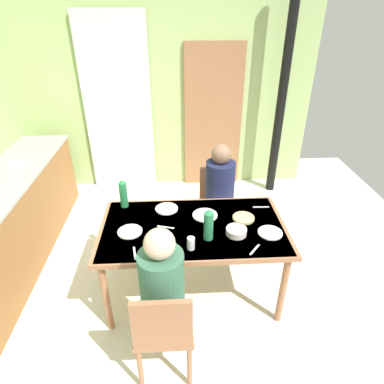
{
  "coord_description": "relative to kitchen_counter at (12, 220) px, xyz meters",
  "views": [
    {
      "loc": [
        0.12,
        -2.19,
        2.38
      ],
      "look_at": [
        0.25,
        0.2,
        1.0
      ],
      "focal_mm": 30.45,
      "sensor_mm": 36.0,
      "label": 1
    }
  ],
  "objects": [
    {
      "name": "ground_plane",
      "position": [
        1.59,
        -0.69,
        -0.45
      ],
      "size": [
        6.09,
        6.09,
        0.0
      ],
      "primitive_type": "plane",
      "color": "silver"
    },
    {
      "name": "wall_back",
      "position": [
        1.59,
        1.65,
        0.96
      ],
      "size": [
        4.04,
        0.1,
        2.81
      ],
      "primitive_type": "cube",
      "color": "#AAC57A",
      "rests_on": "ground_plane"
    },
    {
      "name": "door_wooden",
      "position": [
        2.26,
        1.57,
        0.55
      ],
      "size": [
        0.8,
        0.05,
        2.0
      ],
      "primitive_type": "cube",
      "color": "#9C6643",
      "rests_on": "ground_plane"
    },
    {
      "name": "stove_pipe_column",
      "position": [
        3.11,
        1.3,
        0.96
      ],
      "size": [
        0.12,
        0.12,
        2.81
      ],
      "primitive_type": "cylinder",
      "color": "black",
      "rests_on": "ground_plane"
    },
    {
      "name": "curtain_panel",
      "position": [
        0.95,
        1.55,
        0.73
      ],
      "size": [
        0.9,
        0.03,
        2.36
      ],
      "primitive_type": "cube",
      "color": "white",
      "rests_on": "ground_plane"
    },
    {
      "name": "kitchen_counter",
      "position": [
        0.0,
        0.0,
        0.0
      ],
      "size": [
        0.61,
        2.58,
        0.91
      ],
      "color": "#965F31",
      "rests_on": "ground_plane"
    },
    {
      "name": "dining_table",
      "position": [
        1.84,
        -0.64,
        0.23
      ],
      "size": [
        1.58,
        0.89,
        0.75
      ],
      "color": "#A36747",
      "rests_on": "ground_plane"
    },
    {
      "name": "chair_near_diner",
      "position": [
        1.6,
        -1.43,
        0.05
      ],
      "size": [
        0.4,
        0.4,
        0.87
      ],
      "color": "#A36747",
      "rests_on": "ground_plane"
    },
    {
      "name": "chair_far_diner",
      "position": [
        2.16,
        0.16,
        0.05
      ],
      "size": [
        0.4,
        0.4,
        0.87
      ],
      "rotation": [
        0.0,
        0.0,
        3.14
      ],
      "color": "#A36747",
      "rests_on": "ground_plane"
    },
    {
      "name": "person_near_diner",
      "position": [
        1.6,
        -1.3,
        0.33
      ],
      "size": [
        0.3,
        0.37,
        0.77
      ],
      "color": "#366A55",
      "rests_on": "ground_plane"
    },
    {
      "name": "person_far_diner",
      "position": [
        2.16,
        0.03,
        0.33
      ],
      "size": [
        0.3,
        0.37,
        0.77
      ],
      "rotation": [
        0.0,
        0.0,
        3.14
      ],
      "color": "#162B4E",
      "rests_on": "ground_plane"
    },
    {
      "name": "water_bottle_green_near",
      "position": [
        1.96,
        -0.81,
        0.43
      ],
      "size": [
        0.08,
        0.08,
        0.28
      ],
      "color": "#2A7D4E",
      "rests_on": "dining_table"
    },
    {
      "name": "water_bottle_green_far",
      "position": [
        1.23,
        -0.28,
        0.43
      ],
      "size": [
        0.07,
        0.07,
        0.28
      ],
      "color": "#227C45",
      "rests_on": "dining_table"
    },
    {
      "name": "serving_bowl_center",
      "position": [
        2.19,
        -0.76,
        0.33
      ],
      "size": [
        0.17,
        0.17,
        0.05
      ],
      "primitive_type": "cylinder",
      "color": "silver",
      "rests_on": "dining_table"
    },
    {
      "name": "dinner_plate_near_left",
      "position": [
        1.96,
        -0.48,
        0.31
      ],
      "size": [
        0.22,
        0.22,
        0.01
      ],
      "primitive_type": "cylinder",
      "color": "white",
      "rests_on": "dining_table"
    },
    {
      "name": "dinner_plate_near_right",
      "position": [
        1.32,
        -0.69,
        0.31
      ],
      "size": [
        0.2,
        0.2,
        0.01
      ],
      "primitive_type": "cylinder",
      "color": "white",
      "rests_on": "dining_table"
    },
    {
      "name": "dinner_plate_far_center",
      "position": [
        1.62,
        -0.36,
        0.31
      ],
      "size": [
        0.21,
        0.21,
        0.01
      ],
      "primitive_type": "cylinder",
      "color": "white",
      "rests_on": "dining_table"
    },
    {
      "name": "dinner_plate_far_side",
      "position": [
        2.47,
        -0.77,
        0.31
      ],
      "size": [
        0.2,
        0.2,
        0.01
      ],
      "primitive_type": "cylinder",
      "color": "white",
      "rests_on": "dining_table"
    },
    {
      "name": "drinking_glass_by_near_diner",
      "position": [
        1.57,
        -0.88,
        0.36
      ],
      "size": [
        0.06,
        0.06,
        0.11
      ],
      "primitive_type": "cylinder",
      "color": "silver",
      "rests_on": "dining_table"
    },
    {
      "name": "drinking_glass_by_far_diner",
      "position": [
        1.81,
        -0.93,
        0.35
      ],
      "size": [
        0.06,
        0.06,
        0.1
      ],
      "primitive_type": "cylinder",
      "color": "silver",
      "rests_on": "dining_table"
    },
    {
      "name": "bread_plate_sliced",
      "position": [
        2.29,
        -0.55,
        0.31
      ],
      "size": [
        0.19,
        0.19,
        0.02
      ],
      "primitive_type": "cylinder",
      "color": "#DBB77A",
      "rests_on": "dining_table"
    },
    {
      "name": "cutlery_knife_near",
      "position": [
        2.49,
        -0.37,
        0.31
      ],
      "size": [
        0.15,
        0.02,
        0.0
      ],
      "primitive_type": "cube",
      "rotation": [
        0.0,
        0.0,
        3.11
      ],
      "color": "silver",
      "rests_on": "dining_table"
    },
    {
      "name": "cutlery_fork_near",
      "position": [
        1.61,
        -0.64,
        0.31
      ],
      "size": [
        0.15,
        0.06,
        0.0
      ],
      "primitive_type": "cube",
      "rotation": [
        0.0,
        0.0,
        2.86
      ],
      "color": "silver",
      "rests_on": "dining_table"
    },
    {
      "name": "cutlery_knife_far",
      "position": [
        2.3,
        -0.97,
        0.31
      ],
      "size": [
        0.11,
        0.13,
        0.0
      ],
      "primitive_type": "cube",
      "rotation": [
        0.0,
        0.0,
        4.02
      ],
      "color": "silver",
      "rests_on": "dining_table"
    },
    {
      "name": "cutlery_fork_far",
      "position": [
        1.38,
        -0.96,
        0.31
      ],
      "size": [
        0.04,
        0.15,
        0.0
      ],
      "primitive_type": "cube",
      "rotation": [
        0.0,
        0.0,
        1.75
      ],
      "color": "silver",
      "rests_on": "dining_table"
    }
  ]
}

